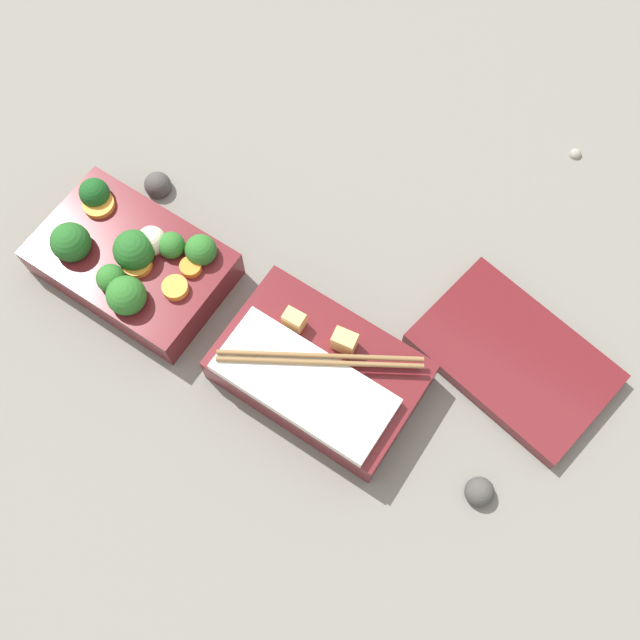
# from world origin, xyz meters

# --- Properties ---
(ground_plane) EXTENTS (3.00, 3.00, 0.00)m
(ground_plane) POSITION_xyz_m (0.00, 0.00, 0.00)
(ground_plane) COLOR slate
(bento_tray_vegetable) EXTENTS (0.20, 0.13, 0.08)m
(bento_tray_vegetable) POSITION_xyz_m (-0.12, 0.00, 0.03)
(bento_tray_vegetable) COLOR maroon
(bento_tray_vegetable) RESTS_ON ground_plane
(bento_tray_rice) EXTENTS (0.20, 0.13, 0.07)m
(bento_tray_rice) POSITION_xyz_m (0.11, 0.01, 0.03)
(bento_tray_rice) COLOR maroon
(bento_tray_rice) RESTS_ON ground_plane
(bento_lid) EXTENTS (0.22, 0.16, 0.02)m
(bento_lid) POSITION_xyz_m (0.27, 0.14, 0.01)
(bento_lid) COLOR maroon
(bento_lid) RESTS_ON ground_plane
(pebble_1) EXTENTS (0.03, 0.03, 0.03)m
(pebble_1) POSITION_xyz_m (0.31, 0.00, 0.01)
(pebble_1) COLOR #474442
(pebble_1) RESTS_ON ground_plane
(pebble_2) EXTENTS (0.03, 0.03, 0.03)m
(pebble_2) POSITION_xyz_m (-0.17, 0.10, 0.01)
(pebble_2) COLOR #474442
(pebble_2) RESTS_ON ground_plane
(pebble_3) EXTENTS (0.01, 0.01, 0.01)m
(pebble_3) POSITION_xyz_m (0.21, 0.41, 0.00)
(pebble_3) COLOR gray
(pebble_3) RESTS_ON ground_plane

